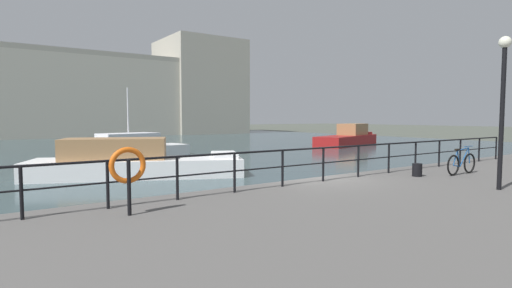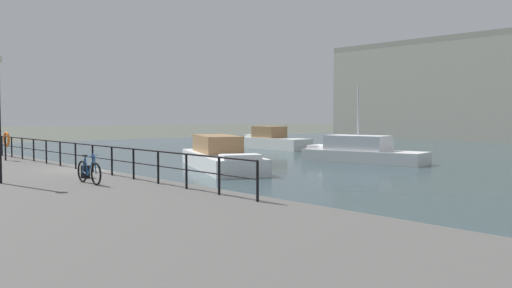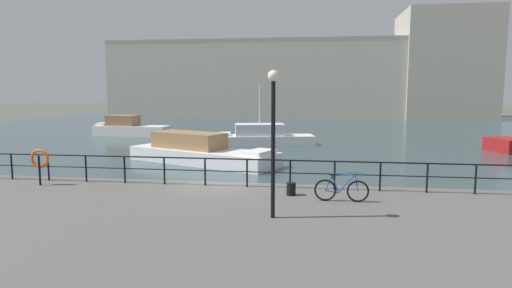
% 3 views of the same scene
% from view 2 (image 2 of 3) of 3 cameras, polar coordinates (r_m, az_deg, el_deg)
% --- Properties ---
extents(ground_plane, '(240.00, 240.00, 0.00)m').
position_cam_2_polar(ground_plane, '(24.02, -15.98, -4.36)').
color(ground_plane, '#4C5147').
extents(water_basin, '(80.00, 60.00, 0.01)m').
position_cam_2_polar(water_basin, '(45.76, 20.76, -0.96)').
color(water_basin, '#33474C').
rests_on(water_basin, ground_plane).
extents(moored_small_launch, '(9.99, 6.47, 1.83)m').
position_cam_2_polar(moored_small_launch, '(31.36, -3.70, -1.25)').
color(moored_small_launch, white).
rests_on(moored_small_launch, water_basin).
extents(moored_blue_motorboat, '(8.16, 3.91, 4.87)m').
position_cam_2_polar(moored_blue_motorboat, '(35.81, 10.73, -0.77)').
color(moored_blue_motorboat, white).
rests_on(moored_blue_motorboat, water_basin).
extents(moored_green_narrowboat, '(7.34, 2.63, 1.99)m').
position_cam_2_polar(moored_green_narrowboat, '(48.97, 1.83, 0.37)').
color(moored_green_narrowboat, white).
rests_on(moored_green_narrowboat, water_basin).
extents(quay_railing, '(22.76, 0.07, 1.08)m').
position_cam_2_polar(quay_railing, '(23.90, -18.03, -0.68)').
color(quay_railing, black).
rests_on(quay_railing, quay_promenade).
extents(parked_bicycle, '(1.77, 0.09, 0.98)m').
position_cam_2_polar(parked_bicycle, '(18.66, -16.75, -2.75)').
color(parked_bicycle, black).
rests_on(parked_bicycle, quay_promenade).
extents(mooring_bollard, '(0.32, 0.32, 0.44)m').
position_cam_2_polar(mooring_bollard, '(20.46, -17.10, -2.73)').
color(mooring_bollard, black).
rests_on(mooring_bollard, quay_promenade).
extents(life_ring_stand, '(0.75, 0.16, 1.40)m').
position_cam_2_polar(life_ring_stand, '(29.52, -24.23, 0.34)').
color(life_ring_stand, black).
rests_on(life_ring_stand, quay_promenade).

